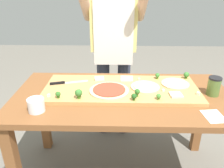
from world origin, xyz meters
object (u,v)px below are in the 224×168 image
(pizza_whole_white_garlic, at_px, (175,83))
(pizza_slice_near_left, at_px, (99,79))
(pizza_slice_center, at_px, (176,95))
(broccoli_floret_back_mid, at_px, (58,94))
(cheese_crumble_b, at_px, (163,90))
(cheese_crumble_a, at_px, (49,95))
(cheese_crumble_d, at_px, (139,79))
(sauce_jar, at_px, (214,86))
(broccoli_floret_back_left, at_px, (157,76))
(pizza_whole_tomato_red, at_px, (109,90))
(broccoli_floret_front_left, at_px, (137,92))
(broccoli_floret_back_right, at_px, (186,75))
(chefs_knife, at_px, (64,83))
(pizza_slice_far_right, at_px, (127,79))
(broccoli_floret_center_right, at_px, (79,93))
(cheese_crumble_c, at_px, (198,93))
(broccoli_floret_center_left, at_px, (134,96))
(broccoli_floret_front_right, at_px, (159,96))
(prep_table, at_px, (122,107))
(pizza_whole_cheese_artichoke, at_px, (145,87))
(cook_center, at_px, (114,39))
(recipe_note, at_px, (214,116))
(flour_cup, at_px, (36,106))

(pizza_whole_white_garlic, bearing_deg, pizza_slice_near_left, 172.03)
(pizza_slice_center, relative_size, broccoli_floret_back_mid, 1.76)
(cheese_crumble_b, bearing_deg, cheese_crumble_a, -172.69)
(pizza_whole_white_garlic, distance_m, cheese_crumble_b, 0.16)
(cheese_crumble_d, distance_m, sauce_jar, 0.53)
(broccoli_floret_back_left, bearing_deg, pizza_whole_white_garlic, -40.58)
(pizza_whole_tomato_red, relative_size, broccoli_floret_front_left, 5.23)
(pizza_slice_near_left, bearing_deg, broccoli_floret_back_right, 2.68)
(chefs_knife, relative_size, broccoli_floret_front_left, 5.25)
(pizza_slice_far_right, xyz_separation_m, broccoli_floret_back_mid, (-0.46, -0.32, 0.02))
(pizza_slice_near_left, relative_size, broccoli_floret_center_right, 1.12)
(broccoli_floret_back_mid, bearing_deg, pizza_whole_tomato_red, 18.23)
(broccoli_floret_center_right, bearing_deg, cheese_crumble_c, 5.03)
(pizza_whole_white_garlic, bearing_deg, chefs_knife, -179.69)
(broccoli_floret_center_left, distance_m, cheese_crumble_b, 0.25)
(broccoli_floret_front_right, relative_size, cheese_crumble_c, 2.07)
(cheese_crumble_b, bearing_deg, broccoli_floret_center_right, -168.32)
(prep_table, relative_size, broccoli_floret_back_mid, 33.62)
(prep_table, xyz_separation_m, pizza_slice_center, (0.36, -0.06, 0.14))
(pizza_whole_cheese_artichoke, xyz_separation_m, pizza_slice_far_right, (-0.13, 0.14, -0.00))
(pizza_whole_cheese_artichoke, xyz_separation_m, cheese_crumble_a, (-0.66, -0.16, 0.00))
(prep_table, xyz_separation_m, cheese_crumble_c, (0.51, -0.05, 0.14))
(broccoli_floret_center_left, bearing_deg, cheese_crumble_d, 79.51)
(broccoli_floret_front_right, bearing_deg, pizza_slice_center, 23.96)
(cheese_crumble_c, relative_size, cook_center, 0.01)
(pizza_whole_white_garlic, xyz_separation_m, cheese_crumble_d, (-0.26, 0.08, -0.00))
(broccoli_floret_back_mid, bearing_deg, cheese_crumble_d, 29.36)
(broccoli_floret_back_right, xyz_separation_m, cheese_crumble_d, (-0.37, -0.03, -0.02))
(pizza_slice_near_left, height_order, sauce_jar, sauce_jar)
(pizza_slice_center, bearing_deg, pizza_whole_white_garlic, 78.75)
(broccoli_floret_back_right, bearing_deg, pizza_slice_far_right, -176.46)
(sauce_jar, bearing_deg, pizza_slice_near_left, 166.74)
(broccoli_floret_center_left, distance_m, cheese_crumble_c, 0.45)
(cheese_crumble_c, distance_m, cook_center, 0.89)
(broccoli_floret_back_left, relative_size, recipe_note, 0.33)
(pizza_slice_near_left, relative_size, pizza_slice_center, 0.90)
(broccoli_floret_front_right, relative_size, cheese_crumble_a, 2.28)
(pizza_slice_far_right, bearing_deg, flour_cup, -142.32)
(broccoli_floret_back_mid, bearing_deg, pizza_slice_far_right, 34.49)
(pizza_whole_tomato_red, xyz_separation_m, broccoli_floret_back_mid, (-0.33, -0.11, 0.02))
(pizza_whole_white_garlic, distance_m, cheese_crumble_c, 0.20)
(pizza_whole_cheese_artichoke, bearing_deg, pizza_slice_near_left, 157.67)
(broccoli_floret_back_right, xyz_separation_m, cheese_crumble_a, (-0.99, -0.33, -0.02))
(broccoli_floret_back_left, distance_m, broccoli_floret_back_mid, 0.77)
(pizza_slice_near_left, xyz_separation_m, broccoli_floret_back_left, (0.45, 0.02, 0.02))
(broccoli_floret_back_mid, height_order, cook_center, cook_center)
(broccoli_floret_front_right, bearing_deg, pizza_slice_near_left, 142.30)
(pizza_slice_center, xyz_separation_m, flour_cup, (-0.89, -0.17, 0.00))
(cheese_crumble_c, bearing_deg, pizza_slice_near_left, 160.48)
(pizza_whole_cheese_artichoke, relative_size, pizza_whole_white_garlic, 1.02)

